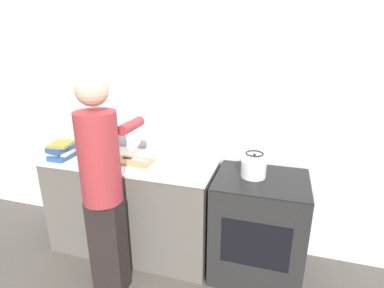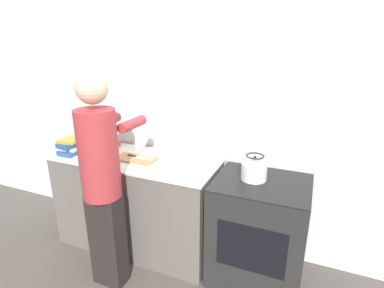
{
  "view_description": "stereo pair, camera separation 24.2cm",
  "coord_description": "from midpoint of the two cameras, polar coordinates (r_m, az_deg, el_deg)",
  "views": [
    {
      "loc": [
        0.88,
        -1.97,
        1.97
      ],
      "look_at": [
        0.23,
        0.22,
        1.19
      ],
      "focal_mm": 28.0,
      "sensor_mm": 36.0,
      "label": 1
    },
    {
      "loc": [
        1.11,
        -1.89,
        1.97
      ],
      "look_at": [
        0.23,
        0.22,
        1.19
      ],
      "focal_mm": 28.0,
      "sensor_mm": 36.0,
      "label": 2
    }
  ],
  "objects": [
    {
      "name": "counter",
      "position": [
        3.04,
        -8.0,
        -10.95
      ],
      "size": [
        1.58,
        0.65,
        0.94
      ],
      "color": "#5B5651",
      "rests_on": "ground_plane"
    },
    {
      "name": "wall_back",
      "position": [
        2.89,
        1.87,
        5.42
      ],
      "size": [
        8.0,
        0.05,
        2.6
      ],
      "color": "silver",
      "rests_on": "ground_plane"
    },
    {
      "name": "ground_plane",
      "position": [
        2.93,
        -3.71,
        -23.39
      ],
      "size": [
        12.0,
        12.0,
        0.0
      ],
      "primitive_type": "plane",
      "color": "#4C4742"
    },
    {
      "name": "canister_jar",
      "position": [
        3.08,
        -15.16,
        0.26
      ],
      "size": [
        0.12,
        0.12,
        0.17
      ],
      "color": "#756047",
      "rests_on": "counter"
    },
    {
      "name": "kettle",
      "position": [
        2.48,
        14.52,
        -4.73
      ],
      "size": [
        0.21,
        0.21,
        0.21
      ],
      "color": "silver",
      "rests_on": "oven"
    },
    {
      "name": "oven",
      "position": [
        2.71,
        15.11,
        -15.75
      ],
      "size": [
        0.75,
        0.63,
        0.92
      ],
      "color": "black",
      "rests_on": "ground_plane"
    },
    {
      "name": "knife",
      "position": [
        2.8,
        -7.72,
        -2.51
      ],
      "size": [
        0.26,
        0.05,
        0.01
      ],
      "rotation": [
        0.0,
        0.0,
        -0.08
      ],
      "color": "silver",
      "rests_on": "cutting_board"
    },
    {
      "name": "person",
      "position": [
        2.38,
        -14.01,
        -6.09
      ],
      "size": [
        0.34,
        0.58,
        1.78
      ],
      "color": "black",
      "rests_on": "ground_plane"
    },
    {
      "name": "bowl_prep",
      "position": [
        3.19,
        -12.7,
        0.04
      ],
      "size": [
        0.15,
        0.15,
        0.06
      ],
      "color": "#9E4738",
      "rests_on": "counter"
    },
    {
      "name": "book_stack",
      "position": [
        3.1,
        -19.76,
        -0.37
      ],
      "size": [
        0.22,
        0.27,
        0.14
      ],
      "color": "navy",
      "rests_on": "counter"
    },
    {
      "name": "cutting_board",
      "position": [
        2.79,
        -8.29,
        -2.87
      ],
      "size": [
        0.39,
        0.19,
        0.02
      ],
      "color": "#A87A4C",
      "rests_on": "counter"
    }
  ]
}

